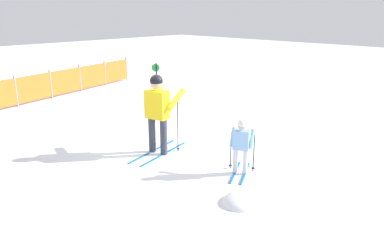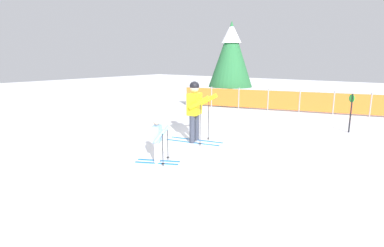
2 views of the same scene
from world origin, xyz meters
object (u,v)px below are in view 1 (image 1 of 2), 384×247
object	(u,v)px
skier_adult	(158,107)
skier_child	(241,143)
trail_marker	(156,77)
safety_fence	(34,88)

from	to	relation	value
skier_adult	skier_child	world-z (taller)	skier_adult
skier_child	trail_marker	world-z (taller)	trail_marker
skier_child	trail_marker	distance (m)	6.95
safety_fence	skier_adult	bearing A→B (deg)	-91.41
trail_marker	skier_child	bearing A→B (deg)	-116.76
skier_adult	safety_fence	xyz separation A→B (m)	(0.17, 6.91, -0.57)
skier_adult	safety_fence	world-z (taller)	skier_adult
skier_adult	safety_fence	size ratio (longest dim) A/B	0.18
skier_adult	skier_child	size ratio (longest dim) A/B	1.61
trail_marker	safety_fence	bearing A→B (deg)	140.47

